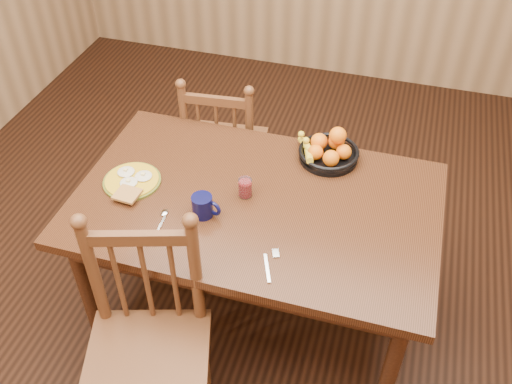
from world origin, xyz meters
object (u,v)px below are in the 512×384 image
(dining_table, at_px, (256,214))
(chair_near, at_px, (148,348))
(breakfast_plate, at_px, (132,181))
(fruit_bowl, at_px, (328,150))
(chair_far, at_px, (225,148))
(coffee_mug, at_px, (203,206))

(dining_table, xyz_separation_m, chair_near, (-0.24, -0.69, -0.15))
(dining_table, relative_size, breakfast_plate, 5.50)
(breakfast_plate, relative_size, fruit_bowl, 0.90)
(chair_far, xyz_separation_m, chair_near, (0.15, -1.36, 0.05))
(chair_near, height_order, fruit_bowl, chair_near)
(chair_near, relative_size, fruit_bowl, 3.24)
(fruit_bowl, bearing_deg, breakfast_plate, -152.27)
(coffee_mug, relative_size, fruit_bowl, 0.41)
(chair_near, bearing_deg, coffee_mug, 67.57)
(dining_table, height_order, coffee_mug, coffee_mug)
(fruit_bowl, bearing_deg, chair_far, 155.05)
(chair_near, relative_size, breakfast_plate, 3.61)
(chair_far, distance_m, chair_near, 1.37)
(coffee_mug, bearing_deg, dining_table, 38.33)
(chair_far, bearing_deg, dining_table, 114.02)
(breakfast_plate, bearing_deg, coffee_mug, -14.64)
(chair_far, bearing_deg, breakfast_plate, 69.71)
(chair_near, distance_m, breakfast_plate, 0.76)
(chair_near, bearing_deg, breakfast_plate, 100.62)
(breakfast_plate, height_order, fruit_bowl, fruit_bowl)
(coffee_mug, distance_m, fruit_bowl, 0.69)
(chair_far, xyz_separation_m, breakfast_plate, (-0.19, -0.72, 0.30))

